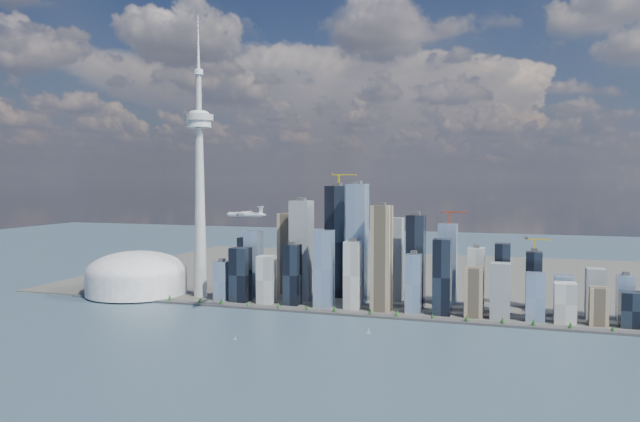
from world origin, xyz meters
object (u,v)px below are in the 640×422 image
(needle_tower, at_px, (200,179))
(sailboat_east, at_px, (369,331))
(sailboat_west, at_px, (235,338))
(airplane, at_px, (246,214))
(dome_stadium, at_px, (137,275))

(needle_tower, bearing_deg, sailboat_east, -24.40)
(sailboat_west, bearing_deg, sailboat_east, 44.19)
(airplane, relative_size, sailboat_east, 6.96)
(needle_tower, height_order, airplane, needle_tower)
(dome_stadium, bearing_deg, airplane, -24.47)
(dome_stadium, relative_size, sailboat_east, 19.96)
(sailboat_east, bearing_deg, needle_tower, 170.00)
(sailboat_west, distance_m, sailboat_east, 202.33)
(sailboat_west, xyz_separation_m, sailboat_east, (177.28, 97.53, 0.50))
(sailboat_west, relative_size, sailboat_east, 0.85)
(dome_stadium, xyz_separation_m, airplane, (308.21, -140.28, 138.31))
(dome_stadium, bearing_deg, needle_tower, 4.09)
(dome_stadium, relative_size, airplane, 2.87)
(dome_stadium, bearing_deg, sailboat_east, -17.39)
(needle_tower, relative_size, airplane, 7.90)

